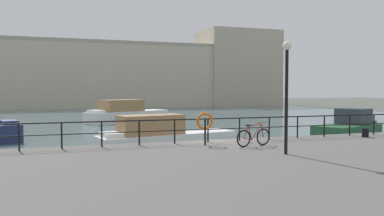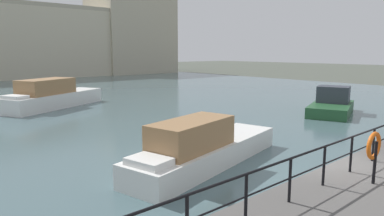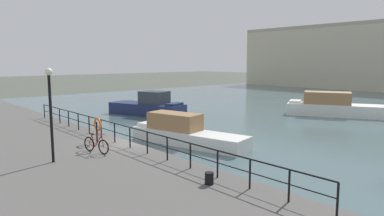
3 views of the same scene
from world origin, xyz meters
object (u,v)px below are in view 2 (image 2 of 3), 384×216
(moored_blue_motorboat, at_px, (332,104))
(life_ring_stand, at_px, (374,147))
(moored_white_yacht, at_px, (203,148))
(moored_small_launch, at_px, (52,96))
(harbor_building, at_px, (18,41))

(moored_blue_motorboat, xyz_separation_m, life_ring_stand, (-15.12, -8.79, 1.38))
(moored_blue_motorboat, relative_size, moored_white_yacht, 0.74)
(moored_small_launch, bearing_deg, life_ring_stand, 61.98)
(moored_white_yacht, bearing_deg, life_ring_stand, 79.80)
(harbor_building, height_order, life_ring_stand, harbor_building)
(life_ring_stand, bearing_deg, harbor_building, 82.63)
(moored_blue_motorboat, distance_m, moored_white_yacht, 15.61)
(harbor_building, distance_m, moored_white_yacht, 56.85)
(moored_blue_motorboat, bearing_deg, harbor_building, 77.36)
(harbor_building, bearing_deg, moored_white_yacht, -98.46)
(life_ring_stand, bearing_deg, moored_small_launch, 88.95)
(moored_white_yacht, bearing_deg, moored_small_launch, -104.98)
(moored_small_launch, xyz_separation_m, moored_blue_motorboat, (14.66, -16.43, -0.27))
(life_ring_stand, bearing_deg, moored_blue_motorboat, 30.16)
(moored_small_launch, height_order, moored_blue_motorboat, moored_small_launch)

